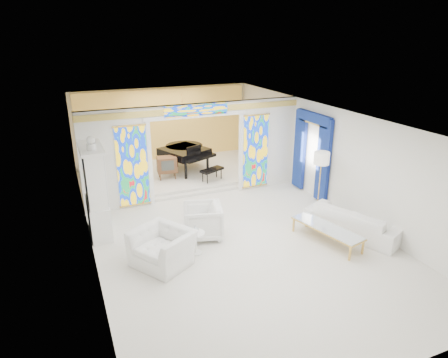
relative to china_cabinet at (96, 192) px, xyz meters
name	(u,v)px	position (x,y,z in m)	size (l,w,h in m)	color
floor	(221,221)	(3.22, -0.60, -1.17)	(12.00, 12.00, 0.00)	beige
ceiling	(220,116)	(3.22, -0.60, 1.83)	(7.00, 12.00, 0.02)	white
wall_back	(164,125)	(3.22, 5.40, 0.33)	(7.00, 0.02, 3.00)	silver
wall_front	(383,301)	(3.22, -6.60, 0.33)	(7.00, 0.02, 3.00)	silver
wall_left	(85,189)	(-0.28, -0.60, 0.33)	(0.02, 12.00, 3.00)	silver
wall_right	(328,156)	(6.72, -0.60, 0.33)	(0.02, 12.00, 3.00)	silver
partition_wall	(196,147)	(3.22, 1.40, 0.48)	(7.00, 0.22, 3.00)	silver
stained_glass_left	(133,167)	(1.19, 1.29, 0.13)	(0.90, 0.04, 2.40)	gold
stained_glass_right	(256,151)	(5.25, 1.29, 0.13)	(0.90, 0.04, 2.40)	gold
stained_glass_transom	(196,110)	(3.22, 1.29, 1.65)	(2.00, 0.04, 0.34)	gold
alcove_platform	(179,173)	(3.22, 3.50, -1.08)	(6.80, 3.80, 0.18)	beige
gold_curtain_back	(165,126)	(3.22, 5.28, 0.33)	(6.70, 0.10, 2.90)	#ECBB52
chandelier	(182,107)	(3.42, 3.40, 1.38)	(0.48, 0.48, 0.30)	gold
blue_drapes	(312,148)	(6.62, 0.10, 0.41)	(0.14, 1.85, 2.65)	navy
china_cabinet	(96,192)	(0.00, 0.00, 0.00)	(0.56, 1.46, 2.72)	white
armchair_left	(162,248)	(1.16, -2.12, -0.76)	(1.27, 1.11, 0.83)	white
armchair_right	(203,221)	(2.44, -1.26, -0.73)	(0.95, 0.98, 0.89)	white
sofa	(354,221)	(6.17, -2.64, -0.81)	(2.47, 0.97, 0.72)	white
side_table	(195,240)	(1.99, -1.99, -0.80)	(0.54, 0.54, 0.56)	white
vase	(195,229)	(1.99, -1.99, -0.52)	(0.17, 0.17, 0.18)	silver
coffee_table	(327,228)	(5.22, -2.76, -0.77)	(1.03, 2.02, 0.43)	silver
floor_lamp	(321,161)	(6.15, -1.06, 0.38)	(0.58, 0.58, 1.81)	gold
grand_piano	(185,151)	(3.51, 3.55, -0.27)	(1.97, 2.97, 1.06)	black
tv_console	(167,165)	(2.63, 2.89, -0.48)	(0.73, 0.54, 0.78)	brown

